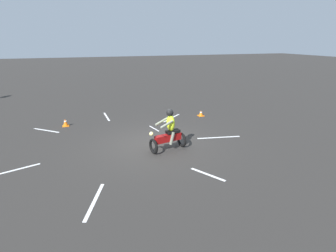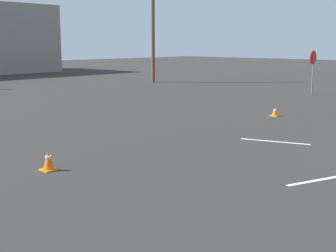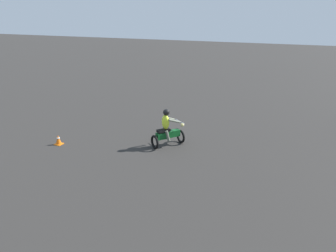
% 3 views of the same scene
% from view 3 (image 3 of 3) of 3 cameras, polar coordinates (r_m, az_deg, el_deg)
% --- Properties ---
extents(motorcycle_rider_background, '(1.49, 1.30, 1.66)m').
position_cam_3_polar(motorcycle_rider_background, '(13.91, -0.12, -0.70)').
color(motorcycle_rider_background, black).
rests_on(motorcycle_rider_background, ground).
extents(traffic_cone_near_right, '(0.32, 0.32, 0.44)m').
position_cam_3_polar(traffic_cone_near_right, '(15.02, -18.55, -2.30)').
color(traffic_cone_near_right, orange).
rests_on(traffic_cone_near_right, ground).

